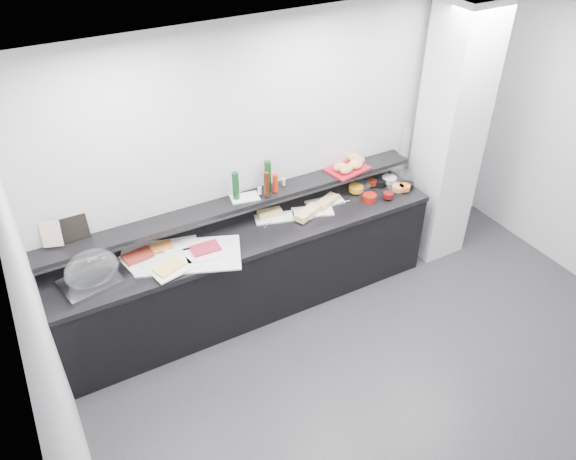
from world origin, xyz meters
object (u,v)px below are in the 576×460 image
bread_tray (347,169)px  carafe (404,143)px  cloche_base (95,280)px  condiment_tray (245,198)px  framed_print (72,225)px  sandwich_plate_mid (312,212)px

bread_tray → carafe: carafe is taller
cloche_base → carafe: 3.20m
condiment_tray → carafe: size_ratio=0.84×
cloche_base → bread_tray: bearing=-7.9°
bread_tray → carafe: (0.65, -0.03, 0.14)m
framed_print → bread_tray: bearing=-2.8°
sandwich_plate_mid → condiment_tray: (-0.61, 0.17, 0.25)m
condiment_tray → bread_tray: (1.09, -0.02, 0.00)m
cloche_base → framed_print: size_ratio=1.98×
sandwich_plate_mid → framed_print: (-2.08, 0.28, 0.37)m
cloche_base → sandwich_plate_mid: bearing=-11.3°
framed_print → condiment_tray: 1.48m
cloche_base → framed_print: (-0.04, 0.31, 0.36)m
condiment_tray → bread_tray: bread_tray is taller
condiment_tray → bread_tray: size_ratio=0.64×
carafe → bread_tray: bearing=177.6°
condiment_tray → carafe: (1.75, -0.05, 0.14)m
sandwich_plate_mid → condiment_tray: size_ratio=1.54×
carafe → condiment_tray: bearing=178.5°
sandwich_plate_mid → bread_tray: (0.48, 0.15, 0.25)m
sandwich_plate_mid → bread_tray: bread_tray is taller
cloche_base → sandwich_plate_mid: size_ratio=1.32×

